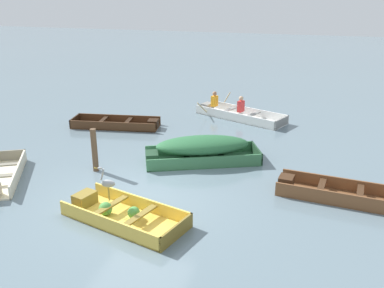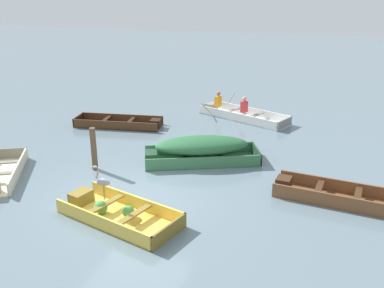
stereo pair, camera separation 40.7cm
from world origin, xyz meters
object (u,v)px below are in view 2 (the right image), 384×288
skiff_wooden_brown_far_moored (332,195)px  mooring_post (94,149)px  dinghy_yellow_foreground (115,213)px  skiff_green_near_moored (201,148)px  heron_on_dinghy (103,181)px  skiff_cream_outer_moored (0,175)px  skiff_dark_varnish_mid_moored (122,123)px  rowboat_white_with_crew (239,114)px

skiff_wooden_brown_far_moored → mooring_post: mooring_post is taller
dinghy_yellow_foreground → skiff_green_near_moored: bearing=76.2°
heron_on_dinghy → mooring_post: mooring_post is taller
skiff_cream_outer_moored → skiff_wooden_brown_far_moored: bearing=9.9°
skiff_dark_varnish_mid_moored → skiff_green_near_moored: bearing=-32.2°
dinghy_yellow_foreground → skiff_wooden_brown_far_moored: bearing=27.3°
skiff_wooden_brown_far_moored → dinghy_yellow_foreground: bearing=-152.7°
skiff_wooden_brown_far_moored → skiff_cream_outer_moored: skiff_wooden_brown_far_moored is taller
skiff_green_near_moored → mooring_post: size_ratio=2.85×
skiff_green_near_moored → mooring_post: bearing=-151.6°
skiff_green_near_moored → skiff_dark_varnish_mid_moored: 4.54m
dinghy_yellow_foreground → rowboat_white_with_crew: rowboat_white_with_crew is taller
dinghy_yellow_foreground → rowboat_white_with_crew: 8.67m
dinghy_yellow_foreground → skiff_green_near_moored: (0.93, 3.78, 0.32)m
dinghy_yellow_foreground → skiff_wooden_brown_far_moored: 5.31m
skiff_cream_outer_moored → rowboat_white_with_crew: (5.05, 7.69, 0.05)m
heron_on_dinghy → skiff_green_near_moored: bearing=71.2°
dinghy_yellow_foreground → mooring_post: (-1.82, 2.29, 0.50)m
skiff_cream_outer_moored → mooring_post: 2.61m
skiff_green_near_moored → rowboat_white_with_crew: (0.15, 4.83, -0.27)m
skiff_dark_varnish_mid_moored → heron_on_dinghy: heron_on_dinghy is taller
dinghy_yellow_foreground → heron_on_dinghy: size_ratio=3.68×
skiff_cream_outer_moored → mooring_post: mooring_post is taller
skiff_dark_varnish_mid_moored → skiff_wooden_brown_far_moored: size_ratio=1.07×
rowboat_white_with_crew → mooring_post: size_ratio=3.03×
dinghy_yellow_foreground → skiff_wooden_brown_far_moored: (4.72, 2.43, 0.00)m
mooring_post → skiff_dark_varnish_mid_moored: bearing=105.6°
heron_on_dinghy → mooring_post: 2.65m
dinghy_yellow_foreground → skiff_dark_varnish_mid_moored: dinghy_yellow_foreground is taller
dinghy_yellow_foreground → skiff_cream_outer_moored: skiff_cream_outer_moored is taller
dinghy_yellow_foreground → rowboat_white_with_crew: (1.08, 8.60, 0.05)m
skiff_green_near_moored → skiff_cream_outer_moored: size_ratio=1.28×
heron_on_dinghy → skiff_wooden_brown_far_moored: bearing=24.7°
skiff_cream_outer_moored → mooring_post: bearing=32.6°
dinghy_yellow_foreground → heron_on_dinghy: (-0.32, 0.12, 0.69)m
skiff_green_near_moored → mooring_post: mooring_post is taller
skiff_cream_outer_moored → heron_on_dinghy: bearing=-12.3°
rowboat_white_with_crew → heron_on_dinghy: 8.63m
dinghy_yellow_foreground → rowboat_white_with_crew: size_ratio=0.81×
skiff_wooden_brown_far_moored → rowboat_white_with_crew: 7.16m
skiff_cream_outer_moored → rowboat_white_with_crew: rowboat_white_with_crew is taller
heron_on_dinghy → rowboat_white_with_crew: bearing=80.6°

